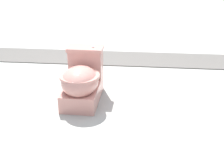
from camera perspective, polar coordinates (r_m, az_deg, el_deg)
ground_plane at (r=3.24m, az=-4.41°, el=-4.42°), size 14.00×14.00×0.00m
gravel_strip at (r=4.31m, az=4.85°, el=2.83°), size 0.56×8.00×0.01m
toilet at (r=3.12m, az=-5.51°, el=-1.16°), size 0.64×0.40×0.52m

